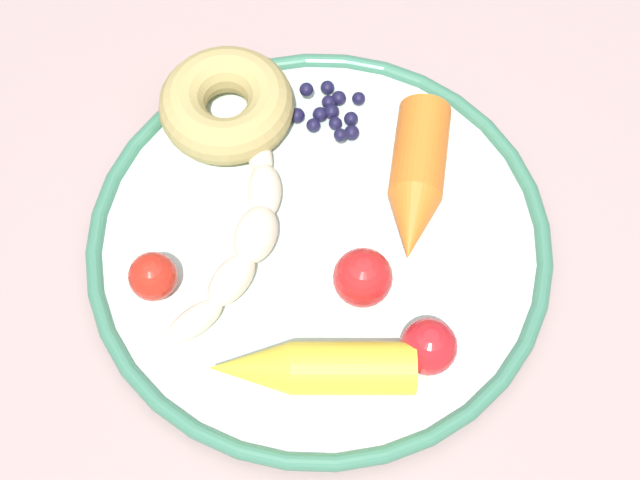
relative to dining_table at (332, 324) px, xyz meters
The scene contains 10 objects.
dining_table is the anchor object (origin of this frame).
plate 0.11m from the dining_table, behind, with size 0.34×0.34×0.02m.
banana 0.14m from the dining_table, 133.30° to the right, with size 0.14×0.13×0.03m.
carrot_orange 0.15m from the dining_table, 107.63° to the left, with size 0.13×0.11×0.04m.
carrot_yellow 0.15m from the dining_table, 36.46° to the right, with size 0.09×0.14×0.04m.
donut 0.20m from the dining_table, behind, with size 0.10×0.10×0.04m, color tan.
blueberry_pile 0.17m from the dining_table, 154.41° to the left, with size 0.06×0.06×0.02m.
tomato_near 0.16m from the dining_table, 15.70° to the left, with size 0.04×0.04×0.04m, color red.
tomato_mid 0.18m from the dining_table, 108.63° to the right, with size 0.03×0.03×0.03m, color red.
tomato_far 0.13m from the dining_table, 19.12° to the left, with size 0.04×0.04×0.04m, color red.
Camera 1 is at (0.27, -0.14, 1.40)m, focal length 54.01 mm.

